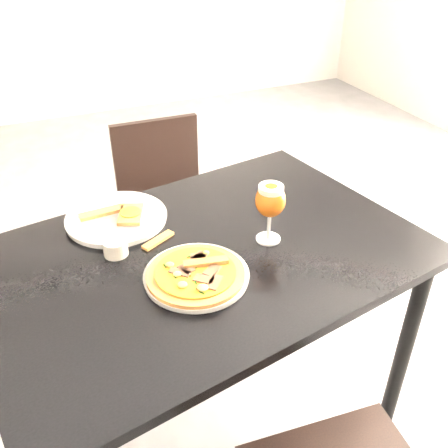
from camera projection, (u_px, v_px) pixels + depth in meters
name	position (u px, v px, depth m)	size (l,w,h in m)	color
ground	(242.00, 348.00, 2.07)	(6.00, 6.00, 0.00)	#565659
dining_table	(204.00, 277.00, 1.42)	(1.32, 0.99, 0.75)	black
chair_far	(167.00, 211.00, 2.12)	(0.39, 0.39, 0.82)	black
plate_main	(197.00, 276.00, 1.27)	(0.27, 0.27, 0.01)	silver
pizza	(196.00, 273.00, 1.26)	(0.25, 0.25, 0.03)	brown
plate_second	(117.00, 218.00, 1.50)	(0.30, 0.30, 0.02)	silver
crust_scraps	(121.00, 213.00, 1.50)	(0.20, 0.13, 0.02)	brown
loose_crust	(158.00, 240.00, 1.41)	(0.11, 0.02, 0.01)	brown
sauce_cup	(115.00, 247.00, 1.35)	(0.07, 0.07, 0.04)	silver
beer_glass	(270.00, 201.00, 1.35)	(0.08, 0.08, 0.18)	#B0B6B9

